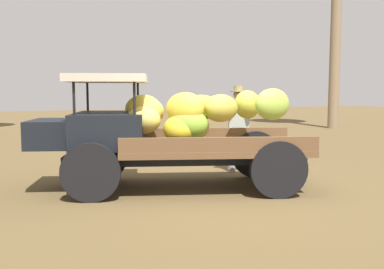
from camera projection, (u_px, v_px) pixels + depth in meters
name	position (u px, v px, depth m)	size (l,w,h in m)	color
ground_plane	(203.00, 190.00, 7.21)	(60.00, 60.00, 0.00)	brown
truck	(161.00, 130.00, 7.19)	(4.66, 2.73, 1.88)	black
farmer	(239.00, 123.00, 8.72)	(0.56, 0.52, 1.72)	#AFA9A8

